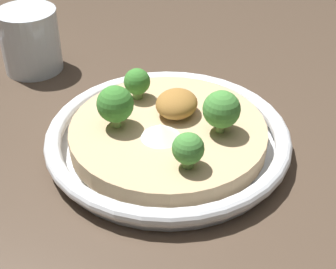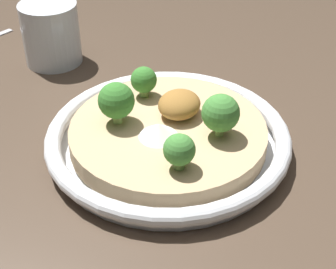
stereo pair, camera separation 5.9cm
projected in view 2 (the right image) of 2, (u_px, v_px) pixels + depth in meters
name	position (u px, v px, depth m)	size (l,w,h in m)	color
ground_plane	(168.00, 149.00, 0.60)	(6.00, 6.00, 0.00)	#47382B
risotto_bowl	(168.00, 137.00, 0.59)	(0.28, 0.28, 0.03)	silver
cheese_sprinkle	(156.00, 129.00, 0.56)	(0.04, 0.04, 0.02)	white
crispy_onion_garnish	(180.00, 105.00, 0.59)	(0.05, 0.05, 0.03)	olive
broccoli_front_left	(179.00, 150.00, 0.51)	(0.03, 0.03, 0.04)	#668E47
broccoli_front_right	(221.00, 113.00, 0.55)	(0.04, 0.04, 0.05)	#84A856
broccoli_back_left	(116.00, 101.00, 0.57)	(0.04, 0.04, 0.05)	#84A856
broccoli_back	(144.00, 80.00, 0.62)	(0.03, 0.03, 0.04)	#668E47
drinking_glass	(51.00, 33.00, 0.75)	(0.08, 0.08, 0.09)	silver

